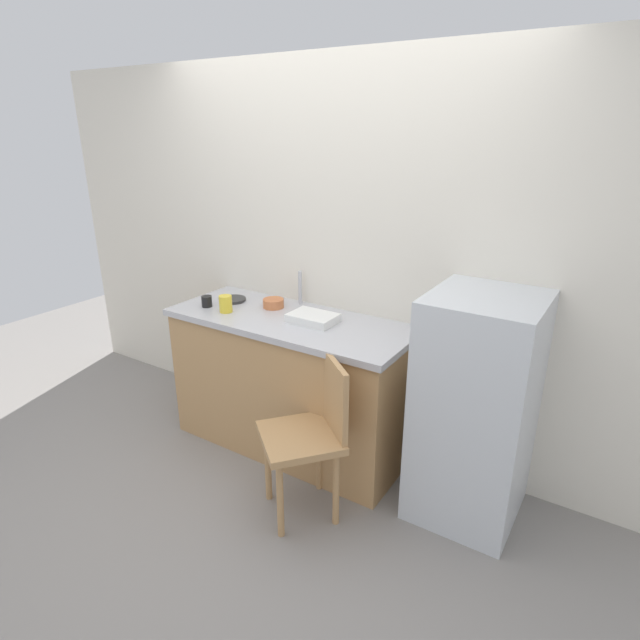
% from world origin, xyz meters
% --- Properties ---
extents(ground_plane, '(8.00, 8.00, 0.00)m').
position_xyz_m(ground_plane, '(0.00, 0.00, 0.00)').
color(ground_plane, gray).
extents(back_wall, '(4.80, 0.10, 2.41)m').
position_xyz_m(back_wall, '(0.00, 1.00, 1.20)').
color(back_wall, silver).
rests_on(back_wall, ground_plane).
extents(cabinet_base, '(1.52, 0.60, 0.86)m').
position_xyz_m(cabinet_base, '(-0.10, 0.65, 0.43)').
color(cabinet_base, tan).
rests_on(cabinet_base, ground_plane).
extents(countertop, '(1.56, 0.64, 0.04)m').
position_xyz_m(countertop, '(-0.10, 0.65, 0.88)').
color(countertop, '#B7B7BC').
rests_on(countertop, cabinet_base).
extents(faucet, '(0.02, 0.02, 0.22)m').
position_xyz_m(faucet, '(-0.20, 0.90, 1.01)').
color(faucet, '#B7B7BC').
rests_on(faucet, countertop).
extents(refrigerator, '(0.54, 0.58, 1.24)m').
position_xyz_m(refrigerator, '(1.07, 0.66, 0.62)').
color(refrigerator, silver).
rests_on(refrigerator, ground_plane).
extents(chair, '(0.56, 0.56, 0.89)m').
position_xyz_m(chair, '(0.36, 0.18, 0.50)').
color(chair, tan).
rests_on(chair, ground_plane).
extents(dish_tray, '(0.28, 0.20, 0.05)m').
position_xyz_m(dish_tray, '(0.06, 0.66, 0.92)').
color(dish_tray, white).
rests_on(dish_tray, countertop).
extents(terracotta_bowl, '(0.14, 0.14, 0.06)m').
position_xyz_m(terracotta_bowl, '(-0.30, 0.75, 0.93)').
color(terracotta_bowl, '#C67042').
rests_on(terracotta_bowl, countertop).
extents(hotplate, '(0.17, 0.17, 0.02)m').
position_xyz_m(hotplate, '(-0.61, 0.70, 0.91)').
color(hotplate, '#2D2D2D').
rests_on(hotplate, countertop).
extents(cup_yellow, '(0.08, 0.08, 0.11)m').
position_xyz_m(cup_yellow, '(-0.50, 0.52, 0.95)').
color(cup_yellow, yellow).
rests_on(cup_yellow, countertop).
extents(cup_black, '(0.07, 0.07, 0.07)m').
position_xyz_m(cup_black, '(-0.68, 0.53, 0.93)').
color(cup_black, black).
rests_on(cup_black, countertop).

